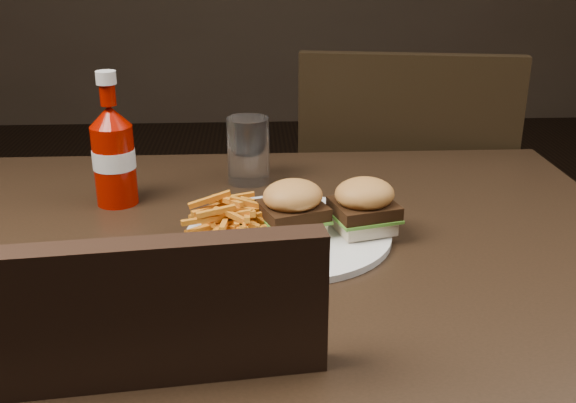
{
  "coord_description": "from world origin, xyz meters",
  "views": [
    {
      "loc": [
        0.06,
        -0.84,
        1.14
      ],
      "look_at": [
        0.1,
        0.02,
        0.8
      ],
      "focal_mm": 42.0,
      "sensor_mm": 36.0,
      "label": 1
    }
  ],
  "objects_px": {
    "ketchup_bottle": "(115,166)",
    "tumbler": "(248,150)",
    "dining_table": "(216,256)",
    "chair_far": "(395,241)",
    "plate": "(288,234)"
  },
  "relations": [
    {
      "from": "ketchup_bottle",
      "to": "plate",
      "type": "bearing_deg",
      "value": -29.23
    },
    {
      "from": "dining_table",
      "to": "tumbler",
      "type": "height_order",
      "value": "tumbler"
    },
    {
      "from": "dining_table",
      "to": "ketchup_bottle",
      "type": "relative_size",
      "value": 9.45
    },
    {
      "from": "dining_table",
      "to": "plate",
      "type": "height_order",
      "value": "plate"
    },
    {
      "from": "tumbler",
      "to": "ketchup_bottle",
      "type": "bearing_deg",
      "value": -156.4
    },
    {
      "from": "dining_table",
      "to": "chair_far",
      "type": "bearing_deg",
      "value": 59.09
    },
    {
      "from": "dining_table",
      "to": "chair_far",
      "type": "xyz_separation_m",
      "value": [
        0.4,
        0.67,
        -0.3
      ]
    },
    {
      "from": "dining_table",
      "to": "tumbler",
      "type": "relative_size",
      "value": 10.87
    },
    {
      "from": "dining_table",
      "to": "chair_far",
      "type": "height_order",
      "value": "dining_table"
    },
    {
      "from": "ketchup_bottle",
      "to": "tumbler",
      "type": "relative_size",
      "value": 1.15
    },
    {
      "from": "dining_table",
      "to": "plate",
      "type": "bearing_deg",
      "value": 5.51
    },
    {
      "from": "dining_table",
      "to": "plate",
      "type": "distance_m",
      "value": 0.1
    },
    {
      "from": "ketchup_bottle",
      "to": "tumbler",
      "type": "xyz_separation_m",
      "value": [
        0.2,
        0.09,
        -0.01
      ]
    },
    {
      "from": "dining_table",
      "to": "chair_far",
      "type": "relative_size",
      "value": 2.59
    },
    {
      "from": "ketchup_bottle",
      "to": "tumbler",
      "type": "height_order",
      "value": "ketchup_bottle"
    }
  ]
}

